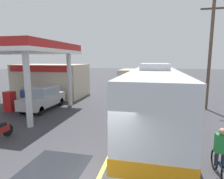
% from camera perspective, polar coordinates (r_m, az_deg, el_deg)
% --- Properties ---
extents(ground, '(120.00, 120.00, 0.00)m').
position_cam_1_polar(ground, '(24.50, 8.61, -0.21)').
color(ground, '#38383D').
extents(lane_divider_stripe, '(0.16, 50.00, 0.01)m').
position_cam_1_polar(lane_divider_stripe, '(19.59, 7.53, -2.51)').
color(lane_divider_stripe, '#D8CC4C').
rests_on(lane_divider_stripe, ground).
extents(wet_puddle_patch, '(2.23, 3.65, 0.01)m').
position_cam_1_polar(wet_puddle_patch, '(7.26, -19.90, -24.11)').
color(wet_puddle_patch, '#26282D').
rests_on(wet_puddle_patch, ground).
extents(coach_bus_main, '(2.60, 11.04, 3.69)m').
position_cam_1_polar(coach_bus_main, '(10.66, 12.50, -3.02)').
color(coach_bus_main, silver).
rests_on(coach_bus_main, ground).
extents(gas_station_roadside, '(9.10, 11.95, 5.10)m').
position_cam_1_polar(gas_station_roadside, '(19.45, -20.85, 4.69)').
color(gas_station_roadside, '#B21E1E').
rests_on(gas_station_roadside, ground).
extents(car_at_pump, '(1.70, 4.20, 1.82)m').
position_cam_1_polar(car_at_pump, '(15.91, -20.12, -1.98)').
color(car_at_pump, '#B2B2B7').
rests_on(car_at_pump, ground).
extents(minibus_opposing_lane, '(2.04, 6.13, 2.44)m').
position_cam_1_polar(minibus_opposing_lane, '(28.61, 4.66, 4.16)').
color(minibus_opposing_lane, '#BFB799').
rests_on(minibus_opposing_lane, ground).
extents(cyclist_on_shoulder, '(0.34, 1.82, 1.72)m').
position_cam_1_polar(cyclist_on_shoulder, '(7.49, 29.94, -16.90)').
color(cyclist_on_shoulder, black).
rests_on(cyclist_on_shoulder, ground).
extents(pedestrian_near_pump, '(0.55, 0.22, 1.66)m').
position_cam_1_polar(pedestrian_near_pump, '(17.28, -25.35, -1.74)').
color(pedestrian_near_pump, '#33333F').
rests_on(pedestrian_near_pump, ground).
extents(car_trailing_behind_bus, '(1.70, 4.20, 1.82)m').
position_cam_1_polar(car_trailing_behind_bus, '(30.28, 13.36, 3.35)').
color(car_trailing_behind_bus, olive).
rests_on(car_trailing_behind_bus, ground).
extents(utility_pole_roadside, '(1.80, 0.24, 8.23)m').
position_cam_1_polar(utility_pole_roadside, '(16.39, 27.57, 9.40)').
color(utility_pole_roadside, brown).
rests_on(utility_pole_roadside, ground).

